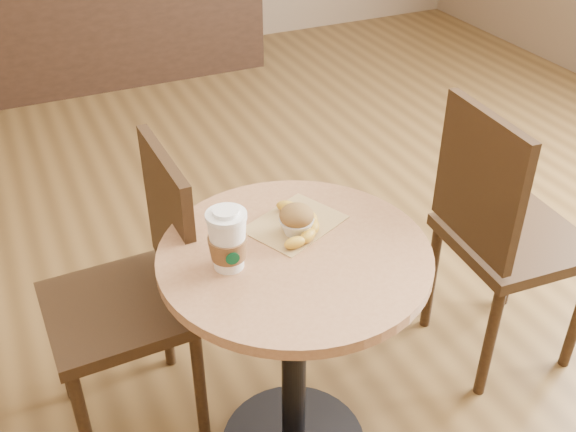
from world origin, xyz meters
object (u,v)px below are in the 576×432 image
object	(u,v)px
chair_left	(137,289)
muffin	(297,220)
coffee_cup	(228,242)
chair_right	(501,230)
cafe_table	(294,318)
banana	(297,222)

from	to	relation	value
chair_left	muffin	xyz separation A→B (m)	(0.38, -0.26, 0.29)
chair_left	coffee_cup	distance (m)	0.48
chair_left	chair_right	world-z (taller)	chair_right
cafe_table	banana	size ratio (longest dim) A/B	3.44
muffin	chair_left	bearing A→B (deg)	145.82
muffin	banana	xyz separation A→B (m)	(0.01, 0.02, -0.02)
chair_left	muffin	distance (m)	0.55
coffee_cup	banana	distance (m)	0.24
muffin	coffee_cup	bearing A→B (deg)	-164.83
chair_right	banana	world-z (taller)	chair_right
chair_left	coffee_cup	size ratio (longest dim) A/B	5.65
chair_right	muffin	size ratio (longest dim) A/B	10.44
chair_left	banana	distance (m)	0.53
banana	coffee_cup	bearing A→B (deg)	-137.48
chair_right	banana	size ratio (longest dim) A/B	4.33
coffee_cup	banana	size ratio (longest dim) A/B	0.74
cafe_table	chair_left	xyz separation A→B (m)	(-0.35, 0.33, -0.03)
muffin	banana	size ratio (longest dim) A/B	0.41
chair_left	banana	xyz separation A→B (m)	(0.39, -0.24, 0.27)
chair_right	muffin	xyz separation A→B (m)	(-0.74, -0.04, 0.27)
cafe_table	coffee_cup	bearing A→B (deg)	176.31
chair_left	coffee_cup	bearing A→B (deg)	27.73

